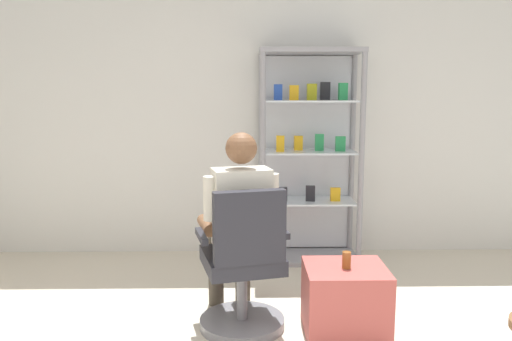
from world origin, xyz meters
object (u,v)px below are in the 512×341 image
object	(u,v)px
seated_shopkeeper	(238,218)
display_cabinet_main	(309,154)
office_chair	(244,273)
tea_glass	(347,260)
storage_crate	(345,300)

from	to	relation	value
seated_shopkeeper	display_cabinet_main	bearing A→B (deg)	64.54
office_chair	tea_glass	bearing A→B (deg)	-4.13
office_chair	seated_shopkeeper	xyz separation A→B (m)	(-0.04, 0.16, 0.32)
display_cabinet_main	storage_crate	xyz separation A→B (m)	(0.07, -1.49, -0.75)
display_cabinet_main	seated_shopkeeper	distance (m)	1.47
storage_crate	tea_glass	size ratio (longest dim) A/B	4.86
office_chair	tea_glass	xyz separation A→B (m)	(0.65, -0.05, 0.10)
seated_shopkeeper	office_chair	bearing A→B (deg)	-76.30
tea_glass	office_chair	bearing A→B (deg)	175.87
display_cabinet_main	storage_crate	world-z (taller)	display_cabinet_main
storage_crate	tea_glass	distance (m)	0.27
display_cabinet_main	office_chair	distance (m)	1.68
office_chair	storage_crate	world-z (taller)	office_chair
tea_glass	storage_crate	bearing A→B (deg)	85.98
seated_shopkeeper	storage_crate	bearing A→B (deg)	-15.24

